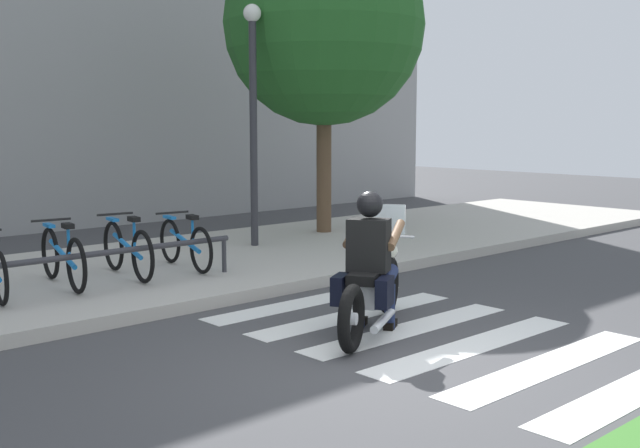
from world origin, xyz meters
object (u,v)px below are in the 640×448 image
object	(u,v)px
bicycle_2	(63,257)
bicycle_3	(127,249)
motorcycle	(372,287)
bicycle_4	(185,243)
rider	(371,252)
bike_rack	(83,258)
street_lamp	(253,103)
tree_near_rack	(324,25)

from	to	relation	value
bicycle_2	bicycle_3	world-z (taller)	bicycle_3
motorcycle	bicycle_4	size ratio (longest dim) A/B	1.24
motorcycle	bicycle_3	size ratio (longest dim) A/B	1.19
rider	bicycle_2	world-z (taller)	rider
bicycle_4	bicycle_3	bearing A→B (deg)	-179.95
bike_rack	street_lamp	bearing A→B (deg)	22.46
bicycle_3	tree_near_rack	world-z (taller)	tree_near_rack
motorcycle	tree_near_rack	size ratio (longest dim) A/B	0.35
motorcycle	tree_near_rack	bearing A→B (deg)	51.90
street_lamp	tree_near_rack	size ratio (longest dim) A/B	0.70
bicycle_4	tree_near_rack	world-z (taller)	tree_near_rack
motorcycle	bike_rack	world-z (taller)	motorcycle
bicycle_3	bike_rack	bearing A→B (deg)	-147.11
bicycle_2	street_lamp	distance (m)	4.19
bicycle_3	bike_rack	xyz separation A→B (m)	(-0.86, -0.55, 0.06)
bicycle_3	bicycle_4	bearing A→B (deg)	0.05
bicycle_3	street_lamp	distance (m)	3.48
bicycle_3	bicycle_4	xyz separation A→B (m)	(0.86, 0.00, -0.02)
bike_rack	bicycle_3	bearing A→B (deg)	32.89
bike_rack	tree_near_rack	world-z (taller)	tree_near_rack
motorcycle	bicycle_3	world-z (taller)	motorcycle
rider	bicycle_2	xyz separation A→B (m)	(-1.63, 3.54, -0.32)
rider	motorcycle	bearing A→B (deg)	27.25
bicycle_2	tree_near_rack	bearing A→B (deg)	13.70
motorcycle	rider	bearing A→B (deg)	-152.75
bicycle_4	tree_near_rack	distance (m)	5.21
street_lamp	motorcycle	bearing A→B (deg)	-113.30
motorcycle	tree_near_rack	world-z (taller)	tree_near_rack
rider	tree_near_rack	size ratio (longest dim) A/B	0.26
bike_rack	tree_near_rack	bearing A→B (deg)	19.01
rider	street_lamp	size ratio (longest dim) A/B	0.37
bicycle_2	bike_rack	world-z (taller)	bicycle_2
rider	bicycle_3	size ratio (longest dim) A/B	0.87
bicycle_2	bicycle_4	bearing A→B (deg)	0.02
rider	bike_rack	bearing A→B (deg)	118.66
bicycle_4	motorcycle	bearing A→B (deg)	-90.17
bicycle_3	street_lamp	bearing A→B (deg)	18.83
rider	bicycle_4	xyz separation A→B (m)	(0.08, 3.54, -0.33)
bicycle_3	tree_near_rack	xyz separation A→B (m)	(4.65, 1.34, 3.30)
rider	bike_rack	size ratio (longest dim) A/B	0.36
motorcycle	bicycle_3	bearing A→B (deg)	103.56
tree_near_rack	bicycle_4	bearing A→B (deg)	-160.52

